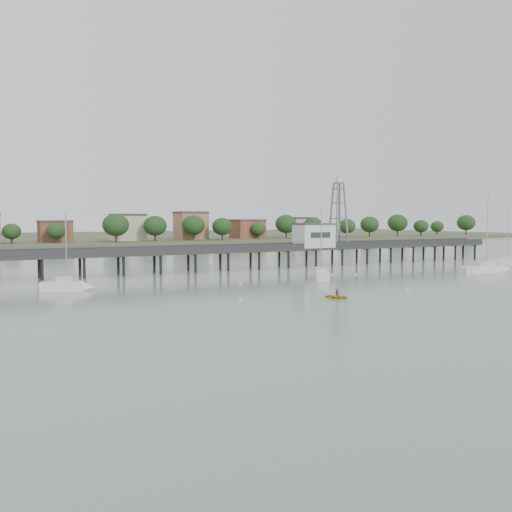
# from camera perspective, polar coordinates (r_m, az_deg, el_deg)

# --- Properties ---
(ground_plane) EXTENTS (500.00, 500.00, 0.00)m
(ground_plane) POSITION_cam_1_polar(r_m,az_deg,el_deg) (63.08, 17.47, -5.97)
(ground_plane) COLOR slate
(ground_plane) RESTS_ON ground
(pier) EXTENTS (150.00, 5.00, 5.50)m
(pier) POSITION_cam_1_polar(r_m,az_deg,el_deg) (112.78, -4.80, 0.43)
(pier) COLOR #2D2823
(pier) RESTS_ON ground
(pier_building) EXTENTS (8.40, 5.40, 5.30)m
(pier_building) POSITION_cam_1_polar(r_m,az_deg,el_deg) (124.66, 5.81, 2.08)
(pier_building) COLOR silver
(pier_building) RESTS_ON ground
(lattice_tower) EXTENTS (3.20, 3.20, 15.50)m
(lattice_tower) POSITION_cam_1_polar(r_m,az_deg,el_deg) (128.34, 8.24, 4.09)
(lattice_tower) COLOR slate
(lattice_tower) RESTS_ON ground
(sailboat_c) EXTENTS (6.05, 8.11, 13.27)m
(sailboat_c) POSITION_cam_1_polar(r_m,az_deg,el_deg) (99.42, 6.48, -1.87)
(sailboat_c) COLOR white
(sailboat_c) RESTS_ON ground
(sailboat_e) EXTENTS (7.05, 6.87, 12.66)m
(sailboat_e) POSITION_cam_1_polar(r_m,az_deg,el_deg) (137.00, 24.15, -0.60)
(sailboat_e) COLOR white
(sailboat_e) RESTS_ON ground
(sailboat_b) EXTENTS (7.27, 4.44, 11.69)m
(sailboat_b) POSITION_cam_1_polar(r_m,az_deg,el_deg) (86.46, -17.96, -2.90)
(sailboat_b) COLOR white
(sailboat_b) RESTS_ON ground
(sailboat_d) EXTENTS (10.52, 4.78, 16.57)m
(sailboat_d) POSITION_cam_1_polar(r_m,az_deg,el_deg) (119.01, 22.52, -1.20)
(sailboat_d) COLOR white
(sailboat_d) RESTS_ON ground
(white_tender) EXTENTS (3.54, 2.12, 1.29)m
(white_tender) POSITION_cam_1_polar(r_m,az_deg,el_deg) (90.71, -17.89, -2.75)
(white_tender) COLOR white
(white_tender) RESTS_ON ground
(yellow_dinghy) EXTENTS (2.19, 1.57, 3.01)m
(yellow_dinghy) POSITION_cam_1_polar(r_m,az_deg,el_deg) (75.57, 8.09, -4.21)
(yellow_dinghy) COLOR gold
(yellow_dinghy) RESTS_ON ground
(dinghy_occupant) EXTENTS (0.37, 1.00, 0.24)m
(dinghy_occupant) POSITION_cam_1_polar(r_m,az_deg,el_deg) (75.57, 8.09, -4.21)
(dinghy_occupant) COLOR black
(dinghy_occupant) RESTS_ON ground
(mooring_buoys) EXTENTS (78.22, 24.34, 0.39)m
(mooring_buoys) POSITION_cam_1_polar(r_m,az_deg,el_deg) (90.29, 4.74, -2.81)
(mooring_buoys) COLOR beige
(mooring_buoys) RESTS_ON ground
(far_shore) EXTENTS (500.00, 170.00, 10.40)m
(far_shore) POSITION_cam_1_polar(r_m,az_deg,el_deg) (286.67, -19.10, 1.77)
(far_shore) COLOR #475133
(far_shore) RESTS_ON ground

